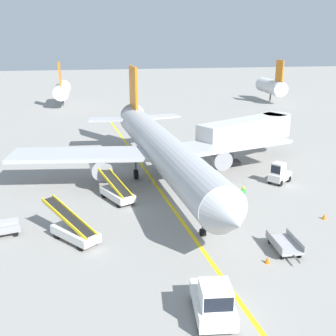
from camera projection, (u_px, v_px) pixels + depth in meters
name	position (u px, v px, depth m)	size (l,w,h in m)	color
ground_plane	(222.00, 247.00, 28.51)	(300.00, 300.00, 0.00)	gray
taxi_line_yellow	(180.00, 218.00, 32.87)	(0.30, 80.00, 0.01)	yellow
airliner	(161.00, 148.00, 40.07)	(28.50, 35.34, 10.10)	#B2B5BA
jet_bridge	(252.00, 130.00, 47.05)	(12.54, 8.25, 4.85)	beige
pushback_tug	(214.00, 301.00, 21.08)	(2.26, 3.78, 2.20)	silver
baggage_tug_near_wing	(279.00, 174.00, 40.40)	(2.70, 2.49, 2.10)	silver
belt_loader_forward_hold	(117.00, 192.00, 36.23)	(3.26, 5.06, 2.59)	silver
belt_loader_aft_hold	(74.00, 230.00, 29.14)	(4.12, 4.67, 2.59)	silver
baggage_cart_loaded	(285.00, 244.00, 27.88)	(1.64, 3.78, 0.94)	#A5A5A8
ground_crew_marshaller	(243.00, 195.00, 35.17)	(0.36, 0.24, 1.70)	#26262D
safety_cone_nose_left	(324.00, 216.00, 32.71)	(0.36, 0.36, 0.44)	orange
safety_cone_nose_right	(268.00, 260.00, 26.44)	(0.36, 0.36, 0.44)	orange
safety_cone_wingtip_left	(112.00, 169.00, 44.11)	(0.36, 0.36, 0.44)	orange
distant_aircraft_far_left	(62.00, 89.00, 83.31)	(3.00, 10.10, 8.80)	silver
distant_aircraft_mid_left	(271.00, 86.00, 88.44)	(3.00, 10.10, 8.80)	silver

